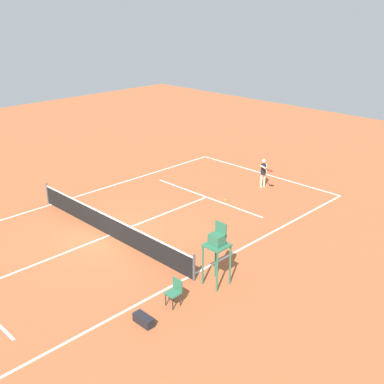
{
  "coord_description": "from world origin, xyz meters",
  "views": [
    {
      "loc": [
        -15.99,
        10.95,
        9.61
      ],
      "look_at": [
        -0.36,
        -4.83,
        0.8
      ],
      "focal_mm": 44.91,
      "sensor_mm": 36.0,
      "label": 1
    }
  ],
  "objects_px": {
    "tennis_ball": "(225,200)",
    "courtside_chair_near": "(174,291)",
    "umpire_chair": "(217,244)",
    "equipment_bag": "(144,320)",
    "player_serving": "(264,171)"
  },
  "relations": [
    {
      "from": "umpire_chair",
      "to": "equipment_bag",
      "type": "xyz_separation_m",
      "value": [
        0.07,
        3.4,
        -1.46
      ]
    },
    {
      "from": "courtside_chair_near",
      "to": "equipment_bag",
      "type": "xyz_separation_m",
      "value": [
        -0.06,
        1.42,
        -0.38
      ]
    },
    {
      "from": "player_serving",
      "to": "umpire_chair",
      "type": "relative_size",
      "value": 0.67
    },
    {
      "from": "tennis_ball",
      "to": "umpire_chair",
      "type": "bearing_deg",
      "value": 128.68
    },
    {
      "from": "umpire_chair",
      "to": "equipment_bag",
      "type": "relative_size",
      "value": 3.17
    },
    {
      "from": "courtside_chair_near",
      "to": "umpire_chair",
      "type": "bearing_deg",
      "value": -93.65
    },
    {
      "from": "umpire_chair",
      "to": "player_serving",
      "type": "bearing_deg",
      "value": -62.55
    },
    {
      "from": "umpire_chair",
      "to": "equipment_bag",
      "type": "bearing_deg",
      "value": 88.9
    },
    {
      "from": "player_serving",
      "to": "courtside_chair_near",
      "type": "bearing_deg",
      "value": 43.4
    },
    {
      "from": "equipment_bag",
      "to": "player_serving",
      "type": "bearing_deg",
      "value": -69.53
    },
    {
      "from": "tennis_ball",
      "to": "courtside_chair_near",
      "type": "relative_size",
      "value": 0.07
    },
    {
      "from": "tennis_ball",
      "to": "courtside_chair_near",
      "type": "bearing_deg",
      "value": 120.59
    },
    {
      "from": "courtside_chair_near",
      "to": "equipment_bag",
      "type": "distance_m",
      "value": 1.47
    },
    {
      "from": "equipment_bag",
      "to": "umpire_chair",
      "type": "bearing_deg",
      "value": -91.1
    },
    {
      "from": "player_serving",
      "to": "equipment_bag",
      "type": "height_order",
      "value": "player_serving"
    }
  ]
}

